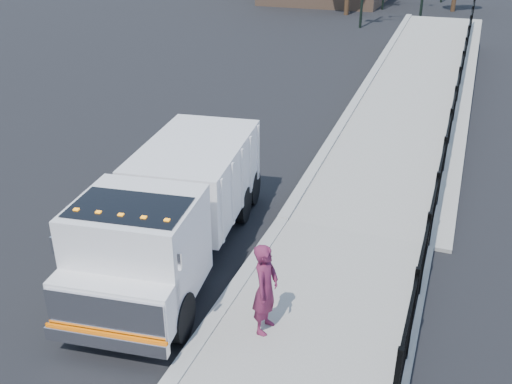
% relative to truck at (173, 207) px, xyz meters
% --- Properties ---
extents(ground, '(120.00, 120.00, 0.00)m').
position_rel_truck_xyz_m(ground, '(1.70, -1.51, -1.37)').
color(ground, black).
rests_on(ground, ground).
extents(ramp, '(3.95, 24.06, 3.19)m').
position_rel_truck_xyz_m(ramp, '(3.83, 14.49, -1.37)').
color(ramp, '#9E998E').
rests_on(ramp, ground).
extents(iron_fence, '(0.10, 28.00, 1.80)m').
position_rel_truck_xyz_m(iron_fence, '(5.25, 10.49, -0.47)').
color(iron_fence, black).
rests_on(iron_fence, ground).
extents(truck, '(3.17, 7.32, 2.43)m').
position_rel_truck_xyz_m(truck, '(0.00, 0.00, 0.00)').
color(truck, black).
rests_on(truck, ground).
extents(worker, '(0.46, 0.67, 1.79)m').
position_rel_truck_xyz_m(worker, '(2.72, -1.65, -0.35)').
color(worker, maroon).
rests_on(worker, sidewalk).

